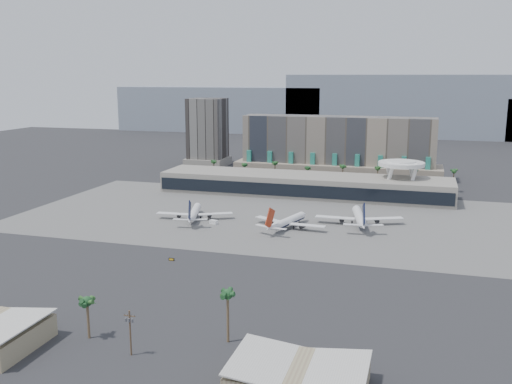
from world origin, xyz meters
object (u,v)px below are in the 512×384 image
(utility_pole, at_px, (130,329))
(airliner_right, at_px, (359,217))
(service_vehicle_a, at_px, (214,222))
(service_vehicle_b, at_px, (281,228))
(airliner_left, at_px, (194,213))
(taxiway_sign, at_px, (172,259))
(airliner_centre, at_px, (288,221))

(utility_pole, bearing_deg, airliner_right, 74.22)
(service_vehicle_a, relative_size, service_vehicle_b, 1.28)
(utility_pole, height_order, airliner_right, airliner_right)
(utility_pole, xyz_separation_m, airliner_left, (-37.53, 132.88, -3.76))
(airliner_left, bearing_deg, taxiway_sign, -90.99)
(service_vehicle_a, distance_m, taxiway_sign, 55.92)
(service_vehicle_b, bearing_deg, utility_pole, -91.13)
(airliner_centre, distance_m, service_vehicle_a, 35.64)
(airliner_centre, height_order, taxiway_sign, airliner_centre)
(taxiway_sign, bearing_deg, airliner_right, 46.27)
(airliner_centre, relative_size, airliner_right, 0.86)
(airliner_centre, xyz_separation_m, airliner_right, (31.13, 15.73, 0.46))
(airliner_centre, distance_m, service_vehicle_b, 4.78)
(airliner_centre, height_order, service_vehicle_a, airliner_centre)
(service_vehicle_b, bearing_deg, taxiway_sign, -115.76)
(service_vehicle_b, height_order, taxiway_sign, service_vehicle_b)
(utility_pole, distance_m, service_vehicle_a, 130.21)
(airliner_right, bearing_deg, airliner_left, 177.65)
(airliner_left, bearing_deg, airliner_centre, -18.90)
(service_vehicle_b, bearing_deg, airliner_right, 31.82)
(utility_pole, bearing_deg, service_vehicle_b, 86.56)
(airliner_right, bearing_deg, airliner_centre, -164.84)
(utility_pole, height_order, airliner_centre, airliner_centre)
(airliner_left, xyz_separation_m, service_vehicle_a, (12.10, -5.33, -2.43))
(airliner_centre, relative_size, taxiway_sign, 16.18)
(airliner_right, distance_m, service_vehicle_b, 38.69)
(airliner_right, bearing_deg, taxiway_sign, -142.01)
(utility_pole, bearing_deg, airliner_centre, 85.58)
(service_vehicle_a, bearing_deg, taxiway_sign, -66.76)
(utility_pole, relative_size, service_vehicle_b, 3.92)
(utility_pole, relative_size, airliner_centre, 0.33)
(service_vehicle_b, xyz_separation_m, taxiway_sign, (-29.33, -55.01, -0.28))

